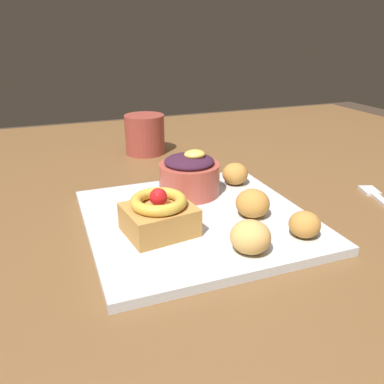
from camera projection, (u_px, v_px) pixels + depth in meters
dining_table at (188, 221)px, 0.73m from camera, size 1.54×1.12×0.73m
front_plate at (197, 219)px, 0.55m from camera, size 0.30×0.30×0.01m
cake_slice at (159, 214)px, 0.50m from camera, size 0.09×0.08×0.06m
berry_ramekin at (189, 175)px, 0.61m from camera, size 0.09×0.09×0.07m
fritter_front at (235, 174)px, 0.66m from camera, size 0.04×0.04×0.04m
fritter_middle at (253, 203)px, 0.54m from camera, size 0.05×0.05×0.04m
fritter_back at (250, 237)px, 0.46m from camera, size 0.05×0.05×0.04m
fritter_extra at (305, 224)px, 0.49m from camera, size 0.04×0.04×0.03m
fork at (379, 199)px, 0.63m from camera, size 0.06×0.12×0.00m
coffee_mug at (145, 134)px, 0.86m from camera, size 0.09×0.09×0.08m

